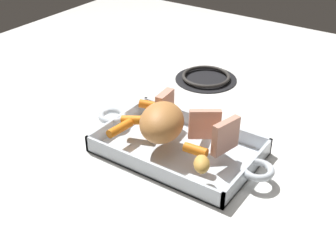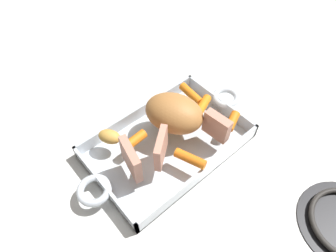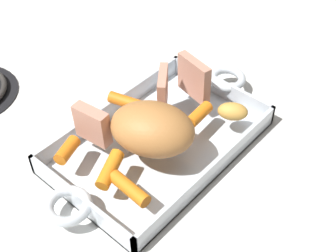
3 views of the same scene
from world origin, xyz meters
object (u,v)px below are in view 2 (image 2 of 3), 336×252
object	(u,v)px
baby_carrot_short	(191,94)
baby_carrot_southwest	(232,121)
potato_near_roast	(110,137)
roast_slice_outer	(161,148)
baby_carrot_center_left	(203,105)
roasting_dish	(168,143)
baby_carrot_center_right	(190,159)
baby_carrot_southeast	(135,140)
pork_roast	(174,113)
roast_slice_thin	(131,159)
roast_slice_thick	(217,126)

from	to	relation	value
baby_carrot_short	baby_carrot_southwest	size ratio (longest dim) A/B	1.44
potato_near_roast	roast_slice_outer	bearing A→B (deg)	117.81
baby_carrot_center_left	roasting_dish	bearing A→B (deg)	4.13
baby_carrot_short	baby_carrot_center_right	bearing A→B (deg)	45.68
baby_carrot_southeast	pork_roast	bearing A→B (deg)	170.73
roast_slice_thin	roast_slice_outer	bearing A→B (deg)	163.70
roast_slice_outer	baby_carrot_center_left	xyz separation A→B (m)	(-0.17, -0.04, -0.03)
baby_carrot_center_left	baby_carrot_center_right	bearing A→B (deg)	34.99
baby_carrot_short	potato_near_roast	xyz separation A→B (m)	(0.23, -0.02, 0.00)
pork_roast	roast_slice_outer	world-z (taller)	pork_roast
roasting_dish	roast_slice_thick	distance (m)	0.12
roast_slice_thick	baby_carrot_short	world-z (taller)	roast_slice_thick
baby_carrot_center_left	potato_near_roast	bearing A→B (deg)	-16.48
baby_carrot_southwest	potato_near_roast	xyz separation A→B (m)	(0.24, -0.15, 0.00)
roast_slice_thick	roast_slice_outer	world-z (taller)	roast_slice_outer
baby_carrot_center_right	baby_carrot_center_left	bearing A→B (deg)	-145.01
roast_slice_thin	baby_carrot_southeast	world-z (taller)	roast_slice_thin
baby_carrot_center_left	roast_slice_thick	bearing A→B (deg)	64.94
baby_carrot_southwest	roast_slice_outer	bearing A→B (deg)	-11.60
roast_slice_thin	potato_near_roast	distance (m)	0.09
pork_roast	potato_near_roast	bearing A→B (deg)	-22.47
baby_carrot_southeast	roasting_dish	bearing A→B (deg)	152.87
roasting_dish	baby_carrot_southwest	world-z (taller)	baby_carrot_southwest
potato_near_roast	baby_carrot_southeast	bearing A→B (deg)	133.80
roast_slice_outer	baby_carrot_short	distance (m)	0.20
baby_carrot_short	baby_carrot_southwest	xyz separation A→B (m)	(-0.01, 0.13, 0.00)
roast_slice_thick	baby_carrot_center_right	size ratio (longest dim) A/B	0.90
pork_roast	baby_carrot_southeast	xyz separation A→B (m)	(0.10, -0.02, -0.03)
pork_roast	roast_slice_thin	bearing A→B (deg)	12.82
roast_slice_thin	baby_carrot_center_right	bearing A→B (deg)	147.43
roast_slice_outer	baby_carrot_southeast	world-z (taller)	roast_slice_outer
baby_carrot_center_right	baby_carrot_short	distance (m)	0.19
potato_near_roast	roast_slice_thin	bearing A→B (deg)	86.64
baby_carrot_short	potato_near_roast	bearing A→B (deg)	-4.69
roast_slice_thick	baby_carrot_southwest	size ratio (longest dim) A/B	1.27
pork_roast	potato_near_roast	world-z (taller)	pork_roast
roast_slice_outer	baby_carrot_southwest	world-z (taller)	roast_slice_outer
roast_slice_thick	baby_carrot_short	size ratio (longest dim) A/B	0.88
potato_near_roast	baby_carrot_center_left	bearing A→B (deg)	163.52
roast_slice_thin	baby_carrot_center_left	bearing A→B (deg)	-174.10
pork_roast	roast_slice_outer	xyz separation A→B (m)	(0.08, 0.05, -0.00)
roast_slice_thick	baby_carrot_southeast	bearing A→B (deg)	-33.94
roast_slice_thick	roast_slice_outer	size ratio (longest dim) A/B	0.87
baby_carrot_southeast	potato_near_roast	bearing A→B (deg)	-46.20
roast_slice_outer	roasting_dish	bearing A→B (deg)	-145.30
roast_slice_outer	baby_carrot_short	size ratio (longest dim) A/B	1.01
baby_carrot_center_left	baby_carrot_southwest	xyz separation A→B (m)	(-0.02, 0.08, -0.00)
baby_carrot_southeast	baby_carrot_center_left	bearing A→B (deg)	172.23
roast_slice_thin	baby_carrot_southwest	world-z (taller)	roast_slice_thin
baby_carrot_center_right	baby_carrot_southwest	size ratio (longest dim) A/B	1.41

